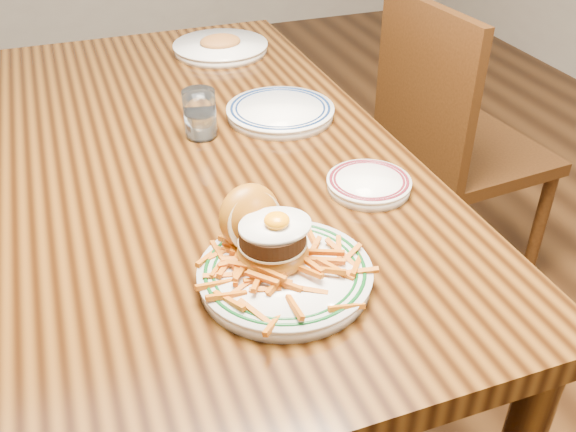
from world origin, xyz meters
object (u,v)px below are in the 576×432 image
object	(u,v)px
chair_right	(450,142)
main_plate	(279,259)
table	(202,180)
side_plate	(369,183)

from	to	relation	value
chair_right	main_plate	world-z (taller)	chair_right
table	chair_right	distance (m)	0.87
side_plate	main_plate	bearing A→B (deg)	-139.82
main_plate	chair_right	bearing A→B (deg)	26.03
chair_right	main_plate	distance (m)	1.11
table	side_plate	size ratio (longest dim) A/B	9.63
table	main_plate	distance (m)	0.50
table	chair_right	size ratio (longest dim) A/B	1.71
table	side_plate	bearing A→B (deg)	-47.40
chair_right	main_plate	bearing A→B (deg)	36.43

